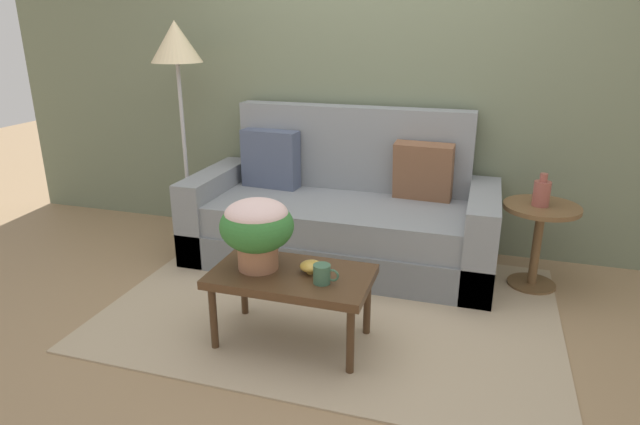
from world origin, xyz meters
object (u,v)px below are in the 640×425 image
object	(u,v)px
table_vase	(542,193)
coffee_table	(292,281)
side_table	(539,231)
potted_plant	(257,226)
couch	(341,216)
floor_lamp	(177,56)
snack_bowl	(311,266)
coffee_mug	(323,274)

from	to	relation	value
table_vase	coffee_table	bearing A→B (deg)	-139.71
coffee_table	table_vase	world-z (taller)	table_vase
side_table	potted_plant	distance (m)	1.86
couch	floor_lamp	xyz separation A→B (m)	(-1.27, 0.03, 1.10)
coffee_table	table_vase	distance (m)	1.70
coffee_table	couch	bearing A→B (deg)	91.94
potted_plant	snack_bowl	size ratio (longest dim) A/B	3.17
potted_plant	table_vase	world-z (taller)	potted_plant
potted_plant	side_table	bearing A→B (deg)	36.34
couch	table_vase	size ratio (longest dim) A/B	10.29
couch	table_vase	world-z (taller)	couch
floor_lamp	potted_plant	bearing A→B (deg)	-46.67
coffee_mug	potted_plant	bearing A→B (deg)	169.42
couch	side_table	size ratio (longest dim) A/B	3.80
coffee_table	potted_plant	bearing A→B (deg)	178.64
floor_lamp	coffee_mug	bearing A→B (deg)	-39.96
table_vase	couch	bearing A→B (deg)	176.70
side_table	coffee_mug	size ratio (longest dim) A/B	4.23
couch	coffee_mug	bearing A→B (deg)	-79.32
side_table	snack_bowl	size ratio (longest dim) A/B	4.61
coffee_table	potted_plant	world-z (taller)	potted_plant
side_table	coffee_mug	distance (m)	1.61
side_table	coffee_mug	world-z (taller)	side_table
coffee_table	side_table	world-z (taller)	side_table
couch	floor_lamp	distance (m)	1.68
couch	potted_plant	world-z (taller)	couch
coffee_table	snack_bowl	distance (m)	0.13
couch	potted_plant	size ratio (longest dim) A/B	5.53
coffee_table	table_vase	xyz separation A→B (m)	(1.28, 1.09, 0.29)
couch	floor_lamp	bearing A→B (deg)	178.75
couch	potted_plant	distance (m)	1.21
floor_lamp	potted_plant	world-z (taller)	floor_lamp
floor_lamp	coffee_mug	xyz separation A→B (m)	(1.50, -1.26, -0.97)
floor_lamp	potted_plant	xyz separation A→B (m)	(1.12, -1.19, -0.78)
potted_plant	table_vase	xyz separation A→B (m)	(1.47, 1.08, -0.00)
potted_plant	snack_bowl	bearing A→B (deg)	5.40
side_table	table_vase	size ratio (longest dim) A/B	2.71
coffee_mug	table_vase	world-z (taller)	table_vase
floor_lamp	table_vase	distance (m)	2.71
couch	snack_bowl	bearing A→B (deg)	-82.94
couch	snack_bowl	distance (m)	1.15
side_table	coffee_mug	bearing A→B (deg)	-133.48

